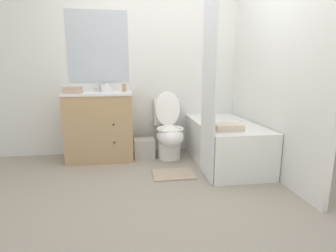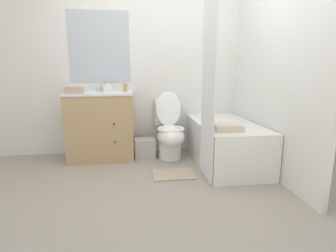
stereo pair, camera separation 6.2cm
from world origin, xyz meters
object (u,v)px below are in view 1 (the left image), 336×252
at_px(tissue_box, 107,88).
at_px(bath_towel_folded, 227,127).
at_px(toilet, 169,132).
at_px(sink_faucet, 100,89).
at_px(bathtub, 225,143).
at_px(vanity_cabinet, 100,125).
at_px(hand_towel_folded, 73,90).
at_px(soap_dispenser, 124,87).
at_px(bath_mat, 174,174).
at_px(wastebasket, 144,148).

height_order(tissue_box, bath_towel_folded, tissue_box).
bearing_deg(toilet, sink_faucet, 163.48).
relative_size(bathtub, tissue_box, 10.77).
relative_size(vanity_cabinet, toilet, 1.00).
bearing_deg(hand_towel_folded, soap_dispenser, 18.63).
bearing_deg(vanity_cabinet, bath_mat, -40.16).
distance_m(bathtub, bath_mat, 0.82).
height_order(toilet, tissue_box, tissue_box).
bearing_deg(bath_towel_folded, sink_faucet, 145.51).
xyz_separation_m(vanity_cabinet, bathtub, (1.57, -0.42, -0.19)).
relative_size(vanity_cabinet, bath_mat, 1.88).
relative_size(bathtub, wastebasket, 4.91).
height_order(hand_towel_folded, bath_towel_folded, hand_towel_folded).
height_order(wastebasket, bath_mat, wastebasket).
relative_size(tissue_box, hand_towel_folded, 0.61).
xyz_separation_m(tissue_box, bath_towel_folded, (1.34, -0.92, -0.37)).
xyz_separation_m(toilet, bath_mat, (-0.05, -0.63, -0.35)).
distance_m(toilet, bath_towel_folded, 0.92).
bearing_deg(vanity_cabinet, hand_towel_folded, -155.53).
xyz_separation_m(soap_dispenser, bath_towel_folded, (1.11, -0.89, -0.39)).
xyz_separation_m(hand_towel_folded, bath_mat, (1.15, -0.60, -0.92)).
distance_m(hand_towel_folded, bath_towel_folded, 1.89).
xyz_separation_m(vanity_cabinet, hand_towel_folded, (-0.29, -0.13, 0.48)).
xyz_separation_m(sink_faucet, bath_mat, (0.86, -0.90, -0.91)).
height_order(sink_faucet, tissue_box, sink_faucet).
relative_size(toilet, wastebasket, 3.21).
height_order(bath_towel_folded, bath_mat, bath_towel_folded).
distance_m(sink_faucet, soap_dispenser, 0.34).
bearing_deg(soap_dispenser, hand_towel_folded, -161.37).
height_order(sink_faucet, soap_dispenser, soap_dispenser).
bearing_deg(bath_towel_folded, toilet, 126.52).
distance_m(toilet, hand_towel_folded, 1.32).
distance_m(toilet, bath_mat, 0.72).
distance_m(toilet, soap_dispenser, 0.84).
distance_m(hand_towel_folded, bath_mat, 1.59).
height_order(toilet, bathtub, toilet).
relative_size(sink_faucet, tissue_box, 1.13).
distance_m(soap_dispenser, hand_towel_folded, 0.65).
relative_size(wastebasket, hand_towel_folded, 1.33).
bearing_deg(bathtub, sink_faucet, 159.36).
bearing_deg(tissue_box, wastebasket, -16.90).
xyz_separation_m(vanity_cabinet, tissue_box, (0.10, 0.10, 0.48)).
relative_size(wastebasket, tissue_box, 2.19).
height_order(wastebasket, bath_towel_folded, bath_towel_folded).
xyz_separation_m(sink_faucet, wastebasket, (0.57, -0.21, -0.80)).
bearing_deg(sink_faucet, vanity_cabinet, -90.00).
bearing_deg(bathtub, toilet, 154.11).
bearing_deg(bath_mat, sink_faucet, 133.76).
xyz_separation_m(soap_dispenser, bath_mat, (0.53, -0.80, -0.94)).
distance_m(tissue_box, hand_towel_folded, 0.45).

